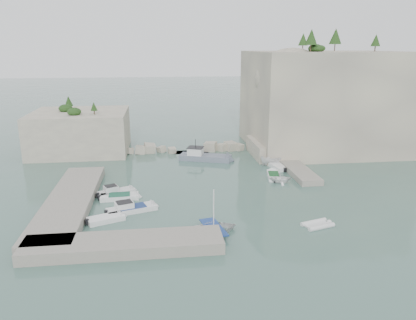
{
  "coord_description": "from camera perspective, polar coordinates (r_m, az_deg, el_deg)",
  "views": [
    {
      "loc": [
        -6.52,
        -46.46,
        17.96
      ],
      "look_at": [
        0.0,
        6.0,
        3.0
      ],
      "focal_mm": 35.0,
      "sensor_mm": 36.0,
      "label": 1
    }
  ],
  "objects": [
    {
      "name": "ledge_east",
      "position": [
        62.42,
        11.93,
        -0.89
      ],
      "size": [
        3.0,
        16.0,
        0.8
      ],
      "primitive_type": "cube",
      "color": "#9E9689",
      "rests_on": "ground"
    },
    {
      "name": "breakwater",
      "position": [
        70.81,
        -2.4,
        1.68
      ],
      "size": [
        28.0,
        3.0,
        1.4
      ],
      "primitive_type": "cube",
      "color": "beige",
      "rests_on": "ground"
    },
    {
      "name": "tender_east_c",
      "position": [
        62.82,
        9.63,
        -1.04
      ],
      "size": [
        2.79,
        5.6,
        0.7
      ],
      "primitive_type": null,
      "rotation": [
        0.0,
        0.0,
        1.78
      ],
      "color": "white",
      "rests_on": "ground"
    },
    {
      "name": "rowboat_mast",
      "position": [
        40.08,
        0.8,
        -6.72
      ],
      "size": [
        0.1,
        0.1,
        4.2
      ],
      "primitive_type": "cylinder",
      "color": "white",
      "rests_on": "rowboat"
    },
    {
      "name": "vegetation",
      "position": [
        74.93,
        12.33,
        15.43
      ],
      "size": [
        53.48,
        13.88,
        13.4
      ],
      "color": "#1E4219",
      "rests_on": "ground"
    },
    {
      "name": "work_boat",
      "position": [
        65.97,
        -0.36,
        0.0
      ],
      "size": [
        9.51,
        5.49,
        2.2
      ],
      "primitive_type": null,
      "rotation": [
        0.0,
        0.0,
        -0.33
      ],
      "color": "slate",
      "rests_on": "ground"
    },
    {
      "name": "motorboat_b",
      "position": [
        52.15,
        -12.71,
        -4.75
      ],
      "size": [
        5.25,
        3.5,
        1.4
      ],
      "primitive_type": null,
      "rotation": [
        0.0,
        0.0,
        0.41
      ],
      "color": "silver",
      "rests_on": "ground"
    },
    {
      "name": "rowboat",
      "position": [
        41.14,
        0.79,
        -10.08
      ],
      "size": [
        5.51,
        4.42,
        1.01
      ],
      "primitive_type": "imported",
      "rotation": [
        0.0,
        0.0,
        1.78
      ],
      "color": "silver",
      "rests_on": "ground"
    },
    {
      "name": "tender_east_d",
      "position": [
        64.31,
        9.27,
        -0.63
      ],
      "size": [
        4.93,
        2.65,
        1.8
      ],
      "primitive_type": "imported",
      "rotation": [
        0.0,
        0.0,
        1.77
      ],
      "color": "white",
      "rests_on": "ground"
    },
    {
      "name": "cliff_terrace",
      "position": [
        69.39,
        9.48,
        1.65
      ],
      "size": [
        8.0,
        10.0,
        2.5
      ],
      "primitive_type": "cube",
      "color": "beige",
      "rests_on": "ground"
    },
    {
      "name": "inflatable_dinghy",
      "position": [
        43.83,
        15.12,
        -8.97
      ],
      "size": [
        3.7,
        2.54,
        0.44
      ],
      "primitive_type": null,
      "rotation": [
        0.0,
        0.0,
        0.29
      ],
      "color": "silver",
      "rests_on": "ground"
    },
    {
      "name": "quay_south",
      "position": [
        38.32,
        -11.75,
        -11.58
      ],
      "size": [
        18.0,
        4.0,
        1.1
      ],
      "primitive_type": "cube",
      "color": "#9E9689",
      "rests_on": "ground"
    },
    {
      "name": "tender_east_b",
      "position": [
        57.98,
        9.21,
        -2.45
      ],
      "size": [
        2.46,
        4.98,
        0.7
      ],
      "primitive_type": null,
      "rotation": [
        0.0,
        0.0,
        1.39
      ],
      "color": "white",
      "rests_on": "ground"
    },
    {
      "name": "motorboat_e",
      "position": [
        44.81,
        -14.15,
        -8.34
      ],
      "size": [
        4.51,
        3.17,
        0.7
      ],
      "primitive_type": null,
      "rotation": [
        0.0,
        0.0,
        0.39
      ],
      "color": "white",
      "rests_on": "ground"
    },
    {
      "name": "outcrop_west",
      "position": [
        74.14,
        -17.46,
        3.82
      ],
      "size": [
        16.0,
        14.0,
        7.0
      ],
      "primitive_type": "cube",
      "color": "beige",
      "rests_on": "ground"
    },
    {
      "name": "cliff_east",
      "position": [
        76.06,
        15.98,
        8.05
      ],
      "size": [
        26.0,
        22.0,
        17.0
      ],
      "primitive_type": "cube",
      "color": "beige",
      "rests_on": "ground"
    },
    {
      "name": "ground",
      "position": [
        50.23,
        0.85,
        -5.15
      ],
      "size": [
        400.0,
        400.0,
        0.0
      ],
      "primitive_type": "plane",
      "color": "#496E62",
      "rests_on": "ground"
    },
    {
      "name": "motorboat_c",
      "position": [
        50.58,
        -12.32,
        -5.38
      ],
      "size": [
        5.1,
        2.09,
        0.7
      ],
      "primitive_type": null,
      "rotation": [
        0.0,
        0.0,
        0.05
      ],
      "color": "white",
      "rests_on": "ground"
    },
    {
      "name": "quay_west",
      "position": [
        49.79,
        -18.84,
        -5.55
      ],
      "size": [
        5.0,
        24.0,
        1.1
      ],
      "primitive_type": "cube",
      "color": "#9E9689",
      "rests_on": "ground"
    },
    {
      "name": "motorboat_d",
      "position": [
        46.66,
        -10.63,
        -7.12
      ],
      "size": [
        6.35,
        3.61,
        1.4
      ],
      "primitive_type": null,
      "rotation": [
        0.0,
        0.0,
        0.31
      ],
      "color": "white",
      "rests_on": "ground"
    },
    {
      "name": "tender_east_a",
      "position": [
        56.05,
        10.11,
        -3.14
      ],
      "size": [
        3.37,
        3.02,
        1.6
      ],
      "primitive_type": "imported",
      "rotation": [
        0.0,
        0.0,
        1.43
      ],
      "color": "white",
      "rests_on": "ground"
    }
  ]
}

